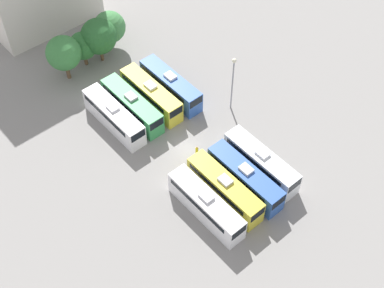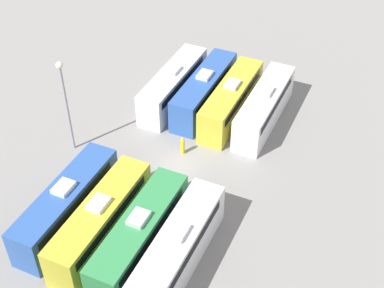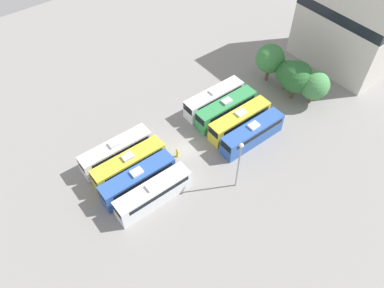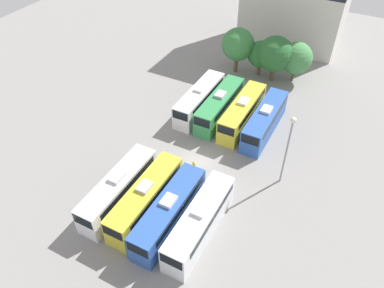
% 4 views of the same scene
% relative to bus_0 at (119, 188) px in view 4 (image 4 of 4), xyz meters
% --- Properties ---
extents(ground_plane, '(108.92, 108.92, 0.00)m').
position_rel_bus_0_xyz_m(ground_plane, '(4.70, 9.10, -1.82)').
color(ground_plane, gray).
extents(bus_0, '(2.51, 10.85, 3.67)m').
position_rel_bus_0_xyz_m(bus_0, '(0.00, 0.00, 0.00)').
color(bus_0, white).
rests_on(bus_0, ground_plane).
extents(bus_1, '(2.51, 10.85, 3.67)m').
position_rel_bus_0_xyz_m(bus_1, '(3.18, 0.27, 0.00)').
color(bus_1, gold).
rests_on(bus_1, ground_plane).
extents(bus_2, '(2.51, 10.85, 3.67)m').
position_rel_bus_0_xyz_m(bus_2, '(6.15, -0.15, 0.00)').
color(bus_2, '#2D56A8').
rests_on(bus_2, ground_plane).
extents(bus_3, '(2.51, 10.85, 3.67)m').
position_rel_bus_0_xyz_m(bus_3, '(9.30, 0.25, 0.00)').
color(bus_3, silver).
rests_on(bus_3, ground_plane).
extents(bus_4, '(2.51, 10.85, 3.67)m').
position_rel_bus_0_xyz_m(bus_4, '(0.06, 18.37, 0.00)').
color(bus_4, silver).
rests_on(bus_4, ground_plane).
extents(bus_5, '(2.51, 10.85, 3.67)m').
position_rel_bus_0_xyz_m(bus_5, '(3.06, 18.40, 0.00)').
color(bus_5, '#338C4C').
rests_on(bus_5, ground_plane).
extents(bus_6, '(2.51, 10.85, 3.67)m').
position_rel_bus_0_xyz_m(bus_6, '(6.29, 18.38, 0.00)').
color(bus_6, gold).
rests_on(bus_6, ground_plane).
extents(bus_7, '(2.51, 10.85, 3.67)m').
position_rel_bus_0_xyz_m(bus_7, '(9.49, 18.05, 0.00)').
color(bus_7, '#2D56A8').
rests_on(bus_7, ground_plane).
extents(worker_person, '(0.36, 0.36, 1.76)m').
position_rel_bus_0_xyz_m(worker_person, '(4.97, 7.28, -1.01)').
color(worker_person, gold).
rests_on(worker_person, ground_plane).
extents(light_pole, '(0.60, 0.60, 8.86)m').
position_rel_bus_0_xyz_m(light_pole, '(14.12, 10.63, 4.08)').
color(light_pole, gray).
rests_on(light_pole, ground_plane).
extents(tree_0, '(4.98, 4.98, 7.14)m').
position_rel_bus_0_xyz_m(tree_0, '(0.43, 30.38, 2.80)').
color(tree_0, brown).
rests_on(tree_0, ground_plane).
extents(tree_1, '(4.11, 4.11, 5.52)m').
position_rel_bus_0_xyz_m(tree_1, '(3.98, 31.25, 1.62)').
color(tree_1, brown).
rests_on(tree_1, ground_plane).
extents(tree_2, '(5.30, 5.30, 7.12)m').
position_rel_bus_0_xyz_m(tree_2, '(6.33, 30.42, 2.63)').
color(tree_2, brown).
rests_on(tree_2, ground_plane).
extents(tree_3, '(4.78, 4.78, 6.23)m').
position_rel_bus_0_xyz_m(tree_3, '(9.18, 31.86, 2.00)').
color(tree_3, brown).
rests_on(tree_3, ground_plane).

